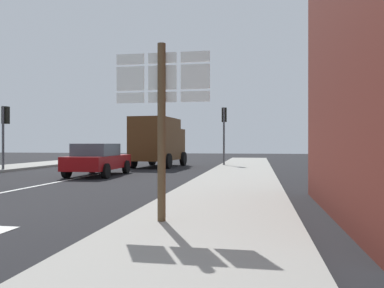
{
  "coord_description": "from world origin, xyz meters",
  "views": [
    {
      "loc": [
        7.55,
        -5.93,
        1.47
      ],
      "look_at": [
        4.69,
        10.37,
        1.45
      ],
      "focal_mm": 35.43,
      "sensor_mm": 36.0,
      "label": 1
    }
  ],
  "objects_px": {
    "sedan_far": "(98,159)",
    "route_sign_post": "(162,113)",
    "delivery_truck": "(158,141)",
    "traffic_light_far_right": "(224,123)",
    "traffic_light_near_left": "(5,123)"
  },
  "relations": [
    {
      "from": "route_sign_post",
      "to": "traffic_light_near_left",
      "type": "xyz_separation_m",
      "value": [
        -11.34,
        11.34,
        0.52
      ]
    },
    {
      "from": "route_sign_post",
      "to": "traffic_light_near_left",
      "type": "height_order",
      "value": "traffic_light_near_left"
    },
    {
      "from": "delivery_truck",
      "to": "traffic_light_far_right",
      "type": "bearing_deg",
      "value": 9.32
    },
    {
      "from": "sedan_far",
      "to": "delivery_truck",
      "type": "distance_m",
      "value": 6.92
    },
    {
      "from": "sedan_far",
      "to": "route_sign_post",
      "type": "height_order",
      "value": "route_sign_post"
    },
    {
      "from": "route_sign_post",
      "to": "traffic_light_near_left",
      "type": "bearing_deg",
      "value": 135.01
    },
    {
      "from": "route_sign_post",
      "to": "traffic_light_far_right",
      "type": "xyz_separation_m",
      "value": [
        -0.48,
        17.43,
        0.76
      ]
    },
    {
      "from": "delivery_truck",
      "to": "route_sign_post",
      "type": "xyz_separation_m",
      "value": [
        4.57,
        -16.76,
        0.35
      ]
    },
    {
      "from": "sedan_far",
      "to": "traffic_light_near_left",
      "type": "xyz_separation_m",
      "value": [
        -5.74,
        1.37,
        1.76
      ]
    },
    {
      "from": "delivery_truck",
      "to": "traffic_light_near_left",
      "type": "height_order",
      "value": "traffic_light_near_left"
    },
    {
      "from": "traffic_light_far_right",
      "to": "route_sign_post",
      "type": "bearing_deg",
      "value": -88.43
    },
    {
      "from": "sedan_far",
      "to": "traffic_light_far_right",
      "type": "xyz_separation_m",
      "value": [
        5.13,
        7.45,
        2.0
      ]
    },
    {
      "from": "route_sign_post",
      "to": "sedan_far",
      "type": "bearing_deg",
      "value": 119.33
    },
    {
      "from": "traffic_light_far_right",
      "to": "delivery_truck",
      "type": "bearing_deg",
      "value": -170.68
    },
    {
      "from": "sedan_far",
      "to": "delivery_truck",
      "type": "relative_size",
      "value": 0.83
    }
  ]
}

